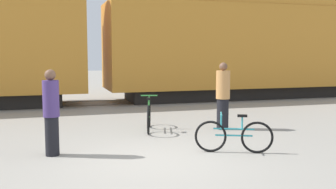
% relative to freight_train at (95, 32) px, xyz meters
% --- Properties ---
extents(ground_plane, '(80.00, 80.00, 0.00)m').
position_rel_freight_train_xyz_m(ground_plane, '(-0.00, -9.19, -2.93)').
color(ground_plane, gray).
extents(freight_train, '(24.52, 2.90, 5.55)m').
position_rel_freight_train_xyz_m(freight_train, '(0.00, 0.00, 0.00)').
color(freight_train, black).
rests_on(freight_train, ground_plane).
extents(rail_near, '(36.52, 0.07, 0.01)m').
position_rel_freight_train_xyz_m(rail_near, '(-0.00, -0.72, -2.92)').
color(rail_near, '#4C4238').
rests_on(rail_near, ground_plane).
extents(rail_far, '(36.52, 0.07, 0.01)m').
position_rel_freight_train_xyz_m(rail_far, '(-0.00, 0.72, -2.92)').
color(rail_far, '#4C4238').
rests_on(rail_far, ground_plane).
extents(bicycle_teal, '(1.52, 0.69, 0.83)m').
position_rel_freight_train_xyz_m(bicycle_teal, '(1.76, -9.09, -2.57)').
color(bicycle_teal, black).
rests_on(bicycle_teal, ground_plane).
extents(bicycle_green, '(0.57, 1.73, 0.93)m').
position_rel_freight_train_xyz_m(bicycle_green, '(0.66, -6.27, -2.53)').
color(bicycle_green, black).
rests_on(bicycle_green, ground_plane).
extents(person_in_tan, '(0.38, 0.38, 1.82)m').
position_rel_freight_train_xyz_m(person_in_tan, '(2.64, -6.66, -2.02)').
color(person_in_tan, black).
rests_on(person_in_tan, ground_plane).
extents(person_in_purple, '(0.33, 0.33, 1.75)m').
position_rel_freight_train_xyz_m(person_in_purple, '(-1.86, -8.20, -2.04)').
color(person_in_purple, black).
rests_on(person_in_purple, ground_plane).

